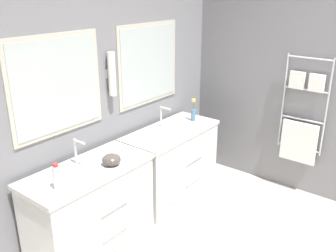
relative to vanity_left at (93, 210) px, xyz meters
name	(u,v)px	position (x,y,z in m)	size (l,w,h in m)	color
wall_back	(97,89)	(0.45, 0.36, 0.91)	(4.95, 0.15, 2.60)	slate
wall_right	(293,75)	(2.15, -0.81, 0.90)	(0.13, 4.12, 2.60)	slate
vanity_left	(93,210)	(0.00, 0.00, 0.00)	(1.11, 0.57, 0.78)	white
vanity_right	(173,163)	(1.13, 0.00, 0.00)	(1.11, 0.57, 0.78)	white
faucet_left	(77,152)	(0.00, 0.15, 0.50)	(0.17, 0.14, 0.23)	silver
faucet_right	(162,117)	(1.13, 0.15, 0.50)	(0.17, 0.14, 0.23)	silver
toiletry_bottle	(57,177)	(-0.35, -0.05, 0.48)	(0.06, 0.06, 0.21)	silver
amenity_bowl	(111,160)	(0.17, -0.08, 0.43)	(0.16, 0.16, 0.10)	#4C4742
flower_vase	(193,112)	(1.50, 0.01, 0.49)	(0.05, 0.05, 0.26)	teal
soap_dish	(166,135)	(0.93, -0.06, 0.40)	(0.11, 0.08, 0.04)	white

